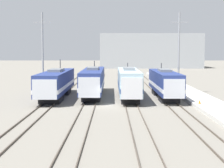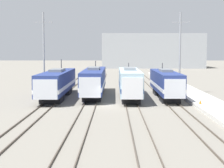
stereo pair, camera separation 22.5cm
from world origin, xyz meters
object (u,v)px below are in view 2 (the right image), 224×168
Objects in this scene: locomotive_center_left at (94,81)px; locomotive_center_right at (130,83)px; locomotive_far_left at (57,83)px; traffic_cone at (200,102)px; catenary_tower_right at (180,51)px; catenary_tower_left at (44,51)px; locomotive_far_right at (166,83)px.

locomotive_center_right is (5.04, -2.80, 0.04)m from locomotive_center_left.
locomotive_far_left is 5.41m from locomotive_center_left.
locomotive_center_right reaches higher than traffic_cone.
catenary_tower_right reaches higher than locomotive_far_left.
locomotive_far_left reaches higher than traffic_cone.
catenary_tower_right is (12.77, 2.63, 4.30)m from locomotive_center_left.
catenary_tower_left is 25.19× the size of traffic_cone.
locomotive_center_left reaches higher than traffic_cone.
locomotive_center_right is 1.35× the size of catenary_tower_left.
locomotive_far_right is (10.08, -2.10, -0.09)m from locomotive_center_left.
locomotive_center_left is (5.04, 1.98, 0.08)m from locomotive_far_left.
locomotive_far_right is at bearing -0.46° from locomotive_far_left.
traffic_cone is (0.15, -13.18, -5.80)m from catenary_tower_right.
catenary_tower_right is at bearing 11.64° from locomotive_center_left.
traffic_cone is (12.92, -10.55, -1.50)m from locomotive_center_left.
locomotive_center_left is 9.17m from catenary_tower_left.
locomotive_center_left is at bearing 168.23° from locomotive_far_right.
locomotive_far_right is at bearing 108.62° from traffic_cone.
locomotive_far_right is 33.93× the size of traffic_cone.
locomotive_center_left is 16.75m from traffic_cone.
locomotive_far_left reaches higher than locomotive_center_right.
locomotive_far_left reaches higher than locomotive_far_right.
locomotive_far_right is 18.87m from catenary_tower_left.
locomotive_center_right is 14.45m from catenary_tower_left.
catenary_tower_right is (17.80, 4.61, 4.38)m from locomotive_far_left.
locomotive_center_right is at bearing -144.89° from catenary_tower_right.
traffic_cone is (20.58, -13.18, -5.80)m from catenary_tower_left.
locomotive_center_right reaches higher than locomotive_far_right.
catenary_tower_left is 20.42m from catenary_tower_right.
locomotive_center_right is 5.09m from locomotive_far_right.
locomotive_far_right is 9.03m from traffic_cone.
locomotive_far_right is 1.35× the size of catenary_tower_left.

